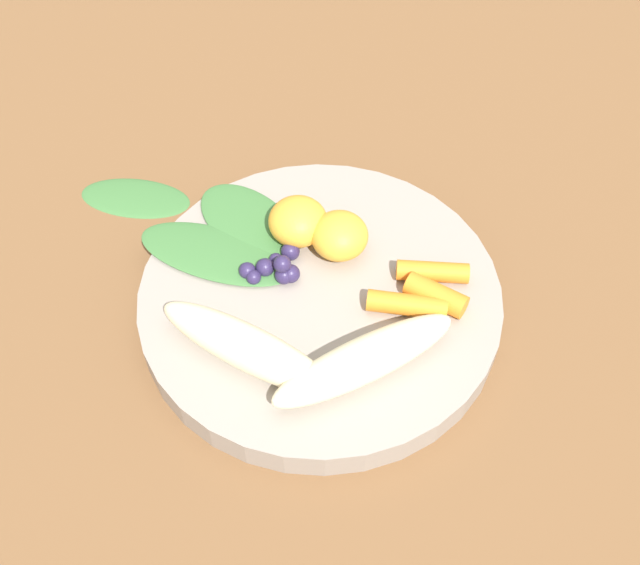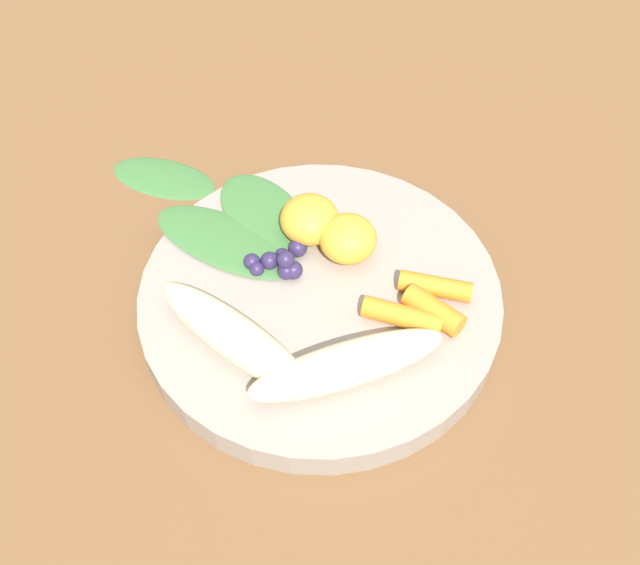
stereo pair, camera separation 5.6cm
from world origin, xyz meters
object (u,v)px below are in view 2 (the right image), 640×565
object	(u,v)px
banana_peeled_right	(235,337)
orange_segment_near	(310,219)
bowl	(320,301)
banana_peeled_left	(347,365)
kale_leaf_stray	(163,176)

from	to	relation	value
banana_peeled_right	orange_segment_near	world-z (taller)	orange_segment_near
bowl	banana_peeled_left	world-z (taller)	banana_peeled_left
banana_peeled_left	banana_peeled_right	xyz separation A→B (m)	(0.06, -0.05, 0.00)
banana_peeled_left	bowl	bearing A→B (deg)	84.26
banana_peeled_left	banana_peeled_right	world-z (taller)	same
banana_peeled_right	kale_leaf_stray	world-z (taller)	banana_peeled_right
banana_peeled_right	orange_segment_near	bearing A→B (deg)	104.15
bowl	banana_peeled_left	bearing A→B (deg)	77.97
bowl	orange_segment_near	xyz separation A→B (m)	(-0.02, -0.05, 0.03)
banana_peeled_right	banana_peeled_left	bearing A→B (deg)	22.92
orange_segment_near	kale_leaf_stray	xyz separation A→B (m)	(0.08, -0.13, -0.04)
kale_leaf_stray	banana_peeled_left	bearing A→B (deg)	145.33
bowl	kale_leaf_stray	xyz separation A→B (m)	(0.06, -0.19, -0.01)
banana_peeled_left	kale_leaf_stray	xyz separation A→B (m)	(0.05, -0.26, -0.04)
bowl	banana_peeled_right	world-z (taller)	banana_peeled_right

